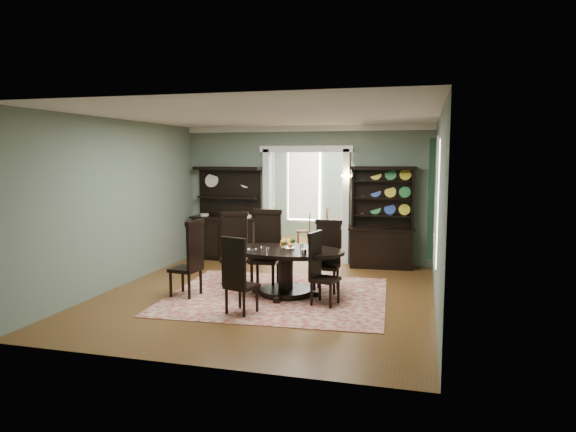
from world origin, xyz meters
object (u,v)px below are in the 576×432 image
sideboard (227,227)px  welsh_dresser (382,231)px  dining_table (286,263)px  parlor_table (331,229)px

sideboard → welsh_dresser: 3.48m
dining_table → sideboard: size_ratio=0.95×
dining_table → sideboard: sideboard is taller
dining_table → welsh_dresser: (1.38, 2.64, 0.23)m
welsh_dresser → parlor_table: (-1.46, 2.12, -0.31)m
parlor_table → welsh_dresser: bearing=-55.4°
welsh_dresser → parlor_table: 2.59m
parlor_table → sideboard: bearing=-133.3°
dining_table → sideboard: (-2.09, 2.62, 0.19)m
dining_table → welsh_dresser: bearing=63.1°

